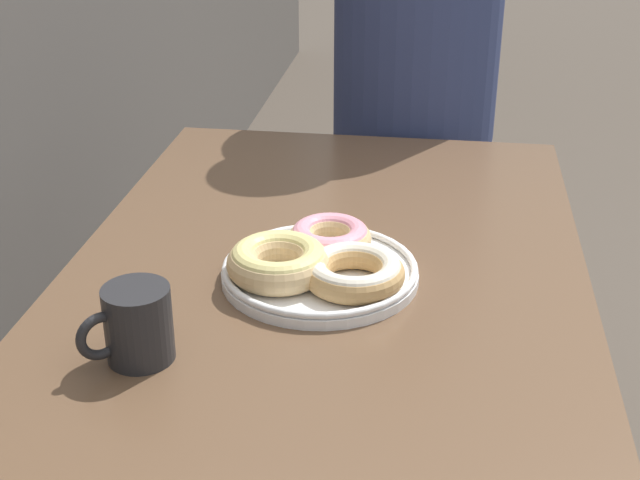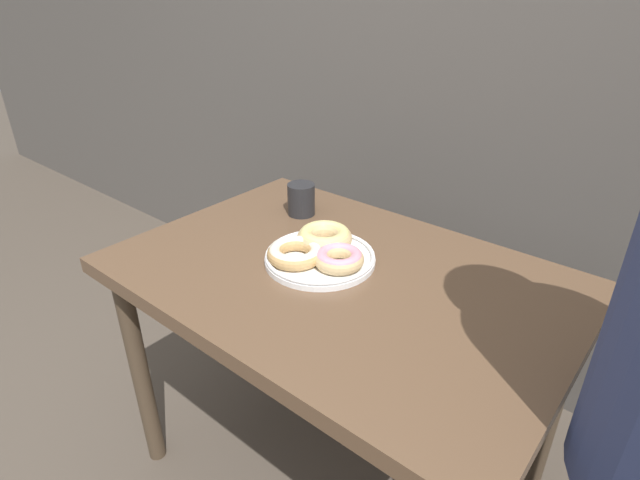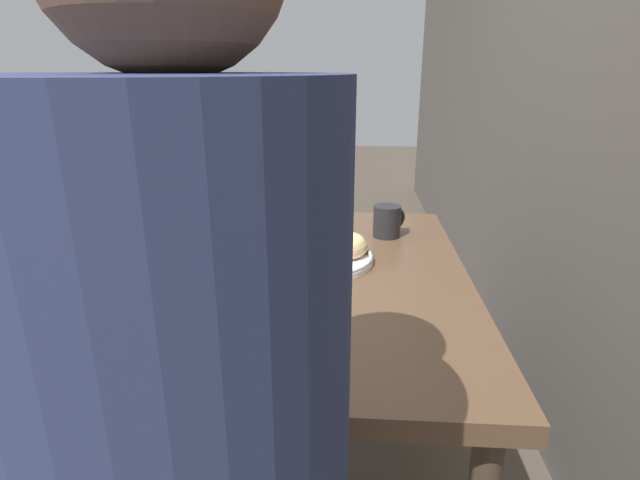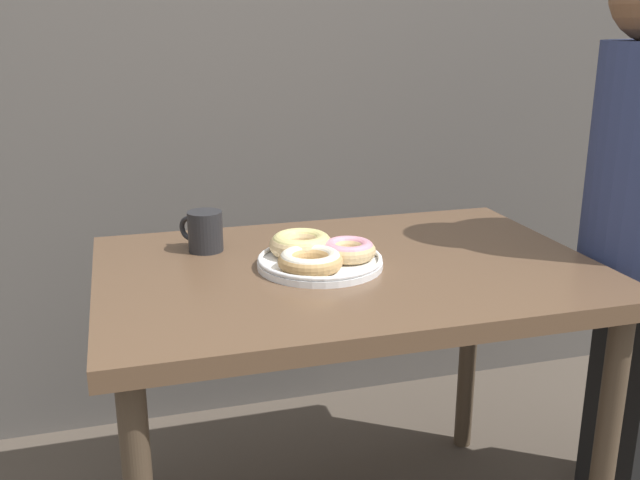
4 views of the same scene
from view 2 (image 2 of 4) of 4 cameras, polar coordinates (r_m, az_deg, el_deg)
name	(u,v)px [view 2 (image 2 of 4)]	position (r m, az deg, el deg)	size (l,w,h in m)	color
dining_table	(339,300)	(1.23, 2.15, -6.86)	(1.07, 0.73, 0.72)	brown
donut_plate	(319,251)	(1.21, -0.10, -1.22)	(0.28, 0.27, 0.06)	white
coffee_mug	(301,199)	(1.46, -2.16, 4.76)	(0.10, 0.10, 0.09)	#232326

